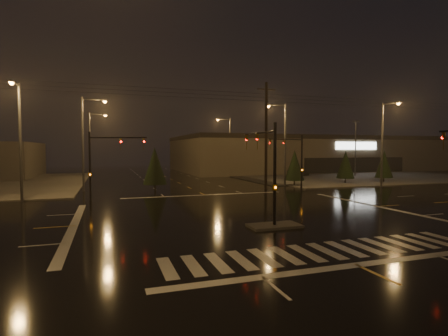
{
  "coord_description": "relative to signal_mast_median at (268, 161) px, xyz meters",
  "views": [
    {
      "loc": [
        -9.08,
        -21.92,
        4.45
      ],
      "look_at": [
        -0.28,
        4.3,
        3.0
      ],
      "focal_mm": 28.0,
      "sensor_mm": 36.0,
      "label": 1
    }
  ],
  "objects": [
    {
      "name": "signal_mast_nw",
      "position": [
        -9.5,
        13.21,
        0.04
      ],
      "size": [
        4.84,
        1.86,
        6.0
      ],
      "color": "black",
      "rests_on": "ground"
    },
    {
      "name": "car_parked",
      "position": [
        21.66,
        33.18,
        -3.07
      ],
      "size": [
        2.73,
        4.31,
        1.37
      ],
      "primitive_type": "imported",
      "rotation": [
        0.0,
        0.0,
        0.3
      ],
      "color": "black",
      "rests_on": "ground"
    },
    {
      "name": "retail_building",
      "position": [
        35.0,
        49.06,
        0.09
      ],
      "size": [
        60.2,
        28.3,
        7.2
      ],
      "color": "brown",
      "rests_on": "ground"
    },
    {
      "name": "median_island",
      "position": [
        -0.0,
        -0.93,
        -3.68
      ],
      "size": [
        3.0,
        1.6,
        0.15
      ],
      "primitive_type": "cube",
      "color": "#484540",
      "rests_on": "ground"
    },
    {
      "name": "streetlight_2",
      "position": [
        -11.18,
        37.07,
        2.05
      ],
      "size": [
        2.77,
        0.32,
        10.0
      ],
      "color": "#38383A",
      "rests_on": "ground"
    },
    {
      "name": "signal_mast_ne",
      "position": [
        9.5,
        13.21,
        0.04
      ],
      "size": [
        4.84,
        1.86,
        6.0
      ],
      "color": "black",
      "rests_on": "ground"
    },
    {
      "name": "conifer_3",
      "position": [
        -4.19,
        19.3,
        -1.05
      ],
      "size": [
        2.57,
        2.57,
        4.72
      ],
      "color": "black",
      "rests_on": "ground"
    },
    {
      "name": "streetlight_1",
      "position": [
        -11.18,
        21.07,
        2.05
      ],
      "size": [
        2.77,
        0.32,
        10.0
      ],
      "color": "#38383A",
      "rests_on": "ground"
    },
    {
      "name": "conifer_0",
      "position": [
        12.75,
        18.95,
        -1.2
      ],
      "size": [
        2.38,
        2.38,
        4.41
      ],
      "color": "black",
      "rests_on": "ground"
    },
    {
      "name": "ground",
      "position": [
        -0.0,
        3.07,
        -3.75
      ],
      "size": [
        140.0,
        140.0,
        0.0
      ],
      "primitive_type": "plane",
      "color": "black",
      "rests_on": "ground"
    },
    {
      "name": "streetlight_4",
      "position": [
        11.18,
        39.07,
        2.05
      ],
      "size": [
        2.77,
        0.32,
        10.0
      ],
      "color": "#38383A",
      "rests_on": "ground"
    },
    {
      "name": "streetlight_5",
      "position": [
        -16.0,
        14.26,
        2.05
      ],
      "size": [
        0.32,
        2.77,
        10.0
      ],
      "color": "#38383A",
      "rests_on": "ground"
    },
    {
      "name": "streetlight_6",
      "position": [
        22.0,
        14.26,
        2.05
      ],
      "size": [
        0.32,
        2.77,
        10.0
      ],
      "color": "#38383A",
      "rests_on": "ground"
    },
    {
      "name": "conifer_1",
      "position": [
        20.66,
        19.5,
        -1.24
      ],
      "size": [
        2.32,
        2.32,
        4.33
      ],
      "color": "black",
      "rests_on": "ground"
    },
    {
      "name": "utility_pole_1",
      "position": [
        8.0,
        17.07,
        2.38
      ],
      "size": [
        2.2,
        0.32,
        12.0
      ],
      "color": "black",
      "rests_on": "ground"
    },
    {
      "name": "stop_bar_far",
      "position": [
        -0.0,
        14.07,
        -3.75
      ],
      "size": [
        16.0,
        0.5,
        0.01
      ],
      "primitive_type": "cube",
      "color": "beige",
      "rests_on": "ground"
    },
    {
      "name": "parking_lot",
      "position": [
        35.0,
        31.07,
        -3.71
      ],
      "size": [
        50.0,
        24.0,
        0.08
      ],
      "primitive_type": "cube",
      "color": "black",
      "rests_on": "ground"
    },
    {
      "name": "crosswalk",
      "position": [
        -0.0,
        -5.93,
        -3.75
      ],
      "size": [
        15.0,
        2.6,
        0.01
      ],
      "primitive_type": "cube",
      "color": "beige",
      "rests_on": "ground"
    },
    {
      "name": "sidewalk_ne",
      "position": [
        30.0,
        33.07,
        -3.69
      ],
      "size": [
        36.0,
        36.0,
        0.12
      ],
      "primitive_type": "cube",
      "color": "#484540",
      "rests_on": "ground"
    },
    {
      "name": "conifer_2",
      "position": [
        26.2,
        18.67,
        -1.24
      ],
      "size": [
        2.32,
        2.32,
        4.32
      ],
      "color": "black",
      "rests_on": "ground"
    },
    {
      "name": "signal_mast_median",
      "position": [
        0.0,
        0.0,
        0.0
      ],
      "size": [
        0.25,
        4.59,
        6.0
      ],
      "color": "black",
      "rests_on": "ground"
    },
    {
      "name": "stop_bar_near",
      "position": [
        -0.0,
        -7.93,
        -3.75
      ],
      "size": [
        16.0,
        0.5,
        0.01
      ],
      "primitive_type": "cube",
      "color": "beige",
      "rests_on": "ground"
    },
    {
      "name": "streetlight_3",
      "position": [
        11.18,
        19.07,
        2.05
      ],
      "size": [
        2.77,
        0.32,
        10.0
      ],
      "color": "#38383A",
      "rests_on": "ground"
    }
  ]
}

